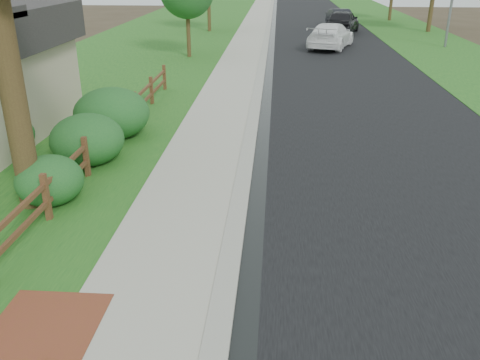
{
  "coord_description": "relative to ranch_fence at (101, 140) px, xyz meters",
  "views": [
    {
      "loc": [
        1.15,
        -6.54,
        5.14
      ],
      "look_at": [
        0.47,
        3.07,
        0.97
      ],
      "focal_mm": 38.0,
      "sensor_mm": 36.0,
      "label": 1
    }
  ],
  "objects": [
    {
      "name": "shrub_d",
      "position": [
        -0.3,
        2.0,
        0.18
      ],
      "size": [
        3.04,
        3.04,
        1.59
      ],
      "primitive_type": "ellipsoid",
      "rotation": [
        0.0,
        0.0,
        0.39
      ],
      "color": "#1C4E21",
      "rests_on": "ground"
    },
    {
      "name": "ground",
      "position": [
        3.6,
        -6.4,
        -0.62
      ],
      "size": [
        120.0,
        120.0,
        0.0
      ],
      "primitive_type": "plane",
      "color": "#3A2F20"
    },
    {
      "name": "wet_gutter",
      "position": [
        4.35,
        28.6,
        -0.6
      ],
      "size": [
        0.5,
        90.0,
        0.0
      ],
      "primitive_type": "cube",
      "color": "black",
      "rests_on": "road"
    },
    {
      "name": "ranch_fence",
      "position": [
        0.0,
        0.0,
        0.0
      ],
      "size": [
        0.12,
        16.92,
        1.1
      ],
      "color": "#442E16",
      "rests_on": "ground"
    },
    {
      "name": "brick_patch",
      "position": [
        1.4,
        -7.4,
        -0.56
      ],
      "size": [
        1.6,
        2.4,
        0.11
      ],
      "primitive_type": "cube",
      "color": "brown",
      "rests_on": "ground"
    },
    {
      "name": "shrub_b",
      "position": [
        -0.3,
        -0.22,
        0.08
      ],
      "size": [
        2.54,
        2.54,
        1.39
      ],
      "primitive_type": "ellipsoid",
      "rotation": [
        0.0,
        0.0,
        0.34
      ],
      "color": "#1C4E21",
      "rests_on": "ground"
    },
    {
      "name": "grass_strip",
      "position": [
        0.8,
        28.6,
        -0.59
      ],
      "size": [
        1.6,
        90.0,
        0.06
      ],
      "primitive_type": "cube",
      "color": "#164E1A",
      "rests_on": "ground"
    },
    {
      "name": "boulder",
      "position": [
        -0.3,
        1.57,
        -0.3
      ],
      "size": [
        1.12,
        0.95,
        0.64
      ],
      "primitive_type": "ellipsoid",
      "rotation": [
        0.0,
        0.0,
        0.26
      ],
      "color": "brown",
      "rests_on": "ground"
    },
    {
      "name": "dark_car_mid",
      "position": [
        9.69,
        27.78,
        0.29
      ],
      "size": [
        3.38,
        5.56,
        1.77
      ],
      "primitive_type": "imported",
      "rotation": [
        0.0,
        0.0,
        2.88
      ],
      "color": "black",
      "rests_on": "road"
    },
    {
      "name": "shrub_a",
      "position": [
        -0.3,
        -2.73,
        -0.05
      ],
      "size": [
        1.89,
        1.89,
        1.14
      ],
      "primitive_type": "ellipsoid",
      "rotation": [
        0.0,
        0.0,
        0.29
      ],
      "color": "#1C4E21",
      "rests_on": "ground"
    },
    {
      "name": "shrub_c",
      "position": [
        -2.9,
        0.34,
        -0.04
      ],
      "size": [
        1.76,
        1.76,
        1.15
      ],
      "primitive_type": "ellipsoid",
      "rotation": [
        0.0,
        0.0,
        -0.11
      ],
      "color": "#1C4E21",
      "rests_on": "ground"
    },
    {
      "name": "sidewalk",
      "position": [
        2.7,
        28.6,
        -0.57
      ],
      "size": [
        2.2,
        90.0,
        0.1
      ],
      "primitive_type": "cube",
      "color": "#ADAA97",
      "rests_on": "ground"
    },
    {
      "name": "lawn_near",
      "position": [
        -4.4,
        28.6,
        -0.6
      ],
      "size": [
        9.0,
        90.0,
        0.04
      ],
      "primitive_type": "cube",
      "color": "#164E1A",
      "rests_on": "ground"
    },
    {
      "name": "white_suv",
      "position": [
        8.16,
        20.6,
        0.18
      ],
      "size": [
        3.71,
        5.77,
        1.56
      ],
      "primitive_type": "imported",
      "rotation": [
        0.0,
        0.0,
        2.83
      ],
      "color": "white",
      "rests_on": "road"
    },
    {
      "name": "curb",
      "position": [
        4.0,
        28.6,
        -0.56
      ],
      "size": [
        0.4,
        90.0,
        0.12
      ],
      "primitive_type": "cube",
      "color": "#9B998D",
      "rests_on": "ground"
    },
    {
      "name": "road",
      "position": [
        8.2,
        28.6,
        -0.61
      ],
      "size": [
        8.0,
        90.0,
        0.02
      ],
      "primitive_type": "cube",
      "color": "black",
      "rests_on": "ground"
    },
    {
      "name": "dark_car_far",
      "position": [
        10.07,
        32.11,
        0.11
      ],
      "size": [
        2.28,
        4.5,
        1.42
      ],
      "primitive_type": "imported",
      "rotation": [
        0.0,
        0.0,
        0.19
      ],
      "color": "black",
      "rests_on": "road"
    },
    {
      "name": "verge_far",
      "position": [
        15.1,
        28.6,
        -0.6
      ],
      "size": [
        6.0,
        90.0,
        0.04
      ],
      "primitive_type": "cube",
      "color": "#164E1A",
      "rests_on": "ground"
    }
  ]
}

